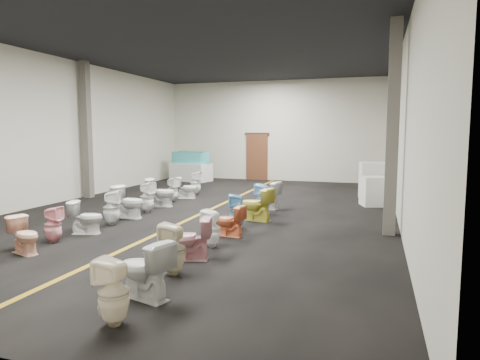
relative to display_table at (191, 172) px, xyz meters
The scene contains 36 objects.
floor 7.44m from the display_table, 61.91° to the right, with size 16.00×16.00×0.00m, color black.
ceiling 8.49m from the display_table, 61.91° to the right, with size 16.00×16.00×0.00m, color black.
wall_back 4.21m from the display_table, 22.41° to the left, with size 10.00×10.00×0.00m, color beige.
wall_left 6.98m from the display_table, 102.89° to the right, with size 16.00×16.00×0.00m, color beige.
wall_right 10.89m from the display_table, 37.65° to the right, with size 16.00×16.00×0.00m, color beige.
aisle_stripe 7.44m from the display_table, 61.91° to the right, with size 0.12×15.60×0.01m, color olive.
back_door 3.10m from the display_table, 27.13° to the left, with size 1.00×0.10×2.10m, color #562D19.
door_frame 3.49m from the display_table, 27.30° to the left, with size 1.15×0.08×0.10m, color #331C11.
column_left 5.99m from the display_table, 102.69° to the right, with size 0.25×0.25×4.50m, color #59544C.
column_right 11.68m from the display_table, 44.32° to the right, with size 0.25×0.25×4.50m, color #59544C.
display_table is the anchor object (origin of this frame).
bathtub 0.67m from the display_table, 104.04° to the left, with size 1.86×0.75×0.55m.
appliance_crate_a 9.03m from the display_table, 28.93° to the right, with size 0.68×0.68×0.87m, color silver.
appliance_crate_b 8.49m from the display_table, 21.49° to the right, with size 0.88×0.88×1.21m, color silver.
appliance_crate_c 8.10m from the display_table, 12.83° to the right, with size 0.83×0.83×0.94m, color beige.
appliance_crate_d 7.94m from the display_table, ahead, with size 0.62×0.62×0.89m, color silver.
toilet_left_2 11.77m from the display_table, 80.41° to the right, with size 0.38×0.66×0.68m, color #FEC0A0.
toilet_left_3 10.97m from the display_table, 80.13° to the right, with size 0.33×0.33×0.73m, color pink.
toilet_left_4 10.18m from the display_table, 78.54° to the right, with size 0.40×0.70×0.72m, color white.
toilet_left_5 9.31m from the display_table, 77.31° to the right, with size 0.37×0.38×0.83m, color white.
toilet_left_6 8.43m from the display_table, 76.59° to the right, with size 0.46×0.81×0.83m, color white.
toilet_left_7 7.64m from the display_table, 74.79° to the right, with size 0.38×0.39×0.84m, color white.
toilet_left_8 6.71m from the display_table, 73.40° to the right, with size 0.47×0.82×0.84m, color silver.
toilet_left_9 5.86m from the display_table, 71.43° to the right, with size 0.35×0.35×0.77m, color white.
toilet_left_10 5.16m from the display_table, 67.40° to the right, with size 0.39×0.69×0.70m, color white.
toilet_left_11 4.33m from the display_table, 63.70° to the right, with size 0.37×0.38×0.82m, color white.
toilet_right_0 14.57m from the display_table, 69.19° to the right, with size 0.35×0.36×0.78m, color #F6E6C9.
toilet_right_1 13.80m from the display_table, 68.28° to the right, with size 0.45×0.78×0.80m, color silver.
toilet_right_2 12.87m from the display_table, 66.99° to the right, with size 0.36×0.37×0.81m, color beige.
toilet_right_3 12.12m from the display_table, 65.85° to the right, with size 0.42×0.73×0.74m, color pink.
toilet_right_4 11.34m from the display_table, 63.80° to the right, with size 0.33×0.33×0.72m, color white.
toilet_right_5 10.54m from the display_table, 61.40° to the right, with size 0.37×0.65×0.67m, color #EA7948.
toilet_right_6 9.84m from the display_table, 59.72° to the right, with size 0.36×0.36×0.79m, color #63A5CE.
toilet_right_7 9.13m from the display_table, 55.61° to the right, with size 0.46×0.81×0.83m, color #D9CF47.
toilet_right_8 8.46m from the display_table, 52.81° to the right, with size 0.37×0.38×0.83m, color #82BBF3.
toilet_right_9 7.72m from the display_table, 49.62° to the right, with size 0.44×0.78×0.80m, color silver.
Camera 1 is at (4.44, -11.04, 2.18)m, focal length 32.00 mm.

